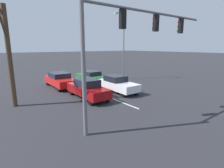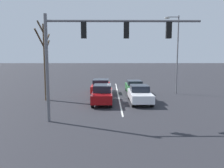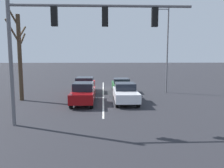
% 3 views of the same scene
% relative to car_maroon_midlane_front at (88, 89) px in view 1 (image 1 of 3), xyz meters
% --- Properties ---
extents(ground_plane, '(240.00, 240.00, 0.00)m').
position_rel_car_maroon_midlane_front_xyz_m(ground_plane, '(-1.54, -7.93, -0.81)').
color(ground_plane, '#28282D').
extents(lane_stripe_left_divider, '(0.12, 18.46, 0.01)m').
position_rel_car_maroon_midlane_front_xyz_m(lane_stripe_left_divider, '(-1.54, -4.70, -0.80)').
color(lane_stripe_left_divider, silver).
rests_on(lane_stripe_left_divider, ground_plane).
extents(car_maroon_midlane_front, '(1.71, 4.73, 1.61)m').
position_rel_car_maroon_midlane_front_xyz_m(car_maroon_midlane_front, '(0.00, 0.00, 0.00)').
color(car_maroon_midlane_front, maroon).
rests_on(car_maroon_midlane_front, ground_plane).
extents(car_white_leftlane_front, '(1.78, 4.62, 1.53)m').
position_rel_car_maroon_midlane_front_xyz_m(car_white_leftlane_front, '(-3.30, -0.19, -0.04)').
color(car_white_leftlane_front, silver).
rests_on(car_white_leftlane_front, ground_plane).
extents(car_red_midlane_second, '(1.95, 4.77, 1.53)m').
position_rel_car_maroon_midlane_front_xyz_m(car_red_midlane_second, '(0.35, -5.33, -0.02)').
color(car_red_midlane_second, red).
rests_on(car_red_midlane_second, ground_plane).
extents(car_darkgreen_leftlane_second, '(1.76, 4.59, 1.43)m').
position_rel_car_maroon_midlane_front_xyz_m(car_darkgreen_leftlane_second, '(-3.39, -5.24, -0.07)').
color(car_darkgreen_leftlane_second, '#1E5928').
rests_on(car_darkgreen_leftlane_second, ground_plane).
extents(traffic_signal_gantry, '(9.34, 0.37, 6.57)m').
position_rel_car_maroon_midlane_front_xyz_m(traffic_signal_gantry, '(0.16, 5.51, 4.09)').
color(traffic_signal_gantry, slate).
rests_on(traffic_signal_gantry, ground_plane).
extents(street_lamp_left_shoulder, '(1.52, 0.24, 8.37)m').
position_rel_car_maroon_midlane_front_xyz_m(street_lamp_left_shoulder, '(-7.80, -4.75, 3.93)').
color(street_lamp_left_shoulder, slate).
rests_on(street_lamp_left_shoulder, ground_plane).
extents(bare_tree_near, '(0.78, 3.30, 7.26)m').
position_rel_car_maroon_midlane_front_xyz_m(bare_tree_near, '(5.28, -1.38, 3.07)').
color(bare_tree_near, '#423323').
rests_on(bare_tree_near, ground_plane).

